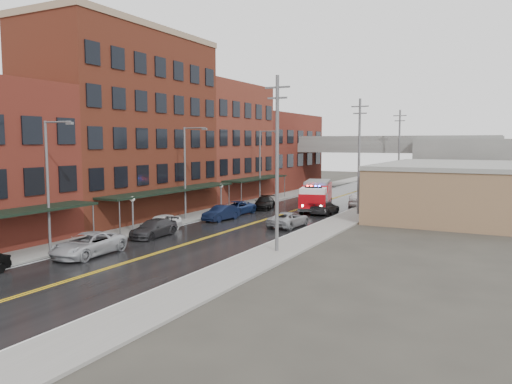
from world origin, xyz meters
The scene contains 33 objects.
ground centered at (0.00, 0.00, 0.00)m, with size 220.00×220.00×0.00m, color #2D2B26.
road centered at (0.00, 30.00, 0.01)m, with size 11.00×160.00×0.02m, color black.
sidewalk_left centered at (-7.30, 30.00, 0.07)m, with size 3.00×160.00×0.15m, color slate.
sidewalk_right centered at (7.30, 30.00, 0.07)m, with size 3.00×160.00×0.15m, color slate.
curb_left centered at (-5.65, 30.00, 0.07)m, with size 0.30×160.00×0.15m, color gray.
curb_right centered at (5.65, 30.00, 0.07)m, with size 0.30×160.00×0.15m, color gray.
brick_building_b centered at (-13.30, 23.00, 9.00)m, with size 9.00×20.00×18.00m, color #4E2014.
brick_building_c centered at (-13.30, 40.50, 7.50)m, with size 9.00×15.00×15.00m, color brown.
brick_building_far centered at (-13.30, 58.00, 6.00)m, with size 9.00×20.00×12.00m, color #5F2718.
tan_building centered at (16.00, 40.00, 2.50)m, with size 14.00×22.00×5.00m, color #89684A.
right_far_block centered at (18.00, 70.00, 4.00)m, with size 18.00×30.00×8.00m, color slate.
awning_1 centered at (-7.49, 23.00, 2.99)m, with size 2.60×18.00×3.09m.
awning_2 centered at (-7.49, 40.50, 2.99)m, with size 2.60×13.00×3.09m.
globe_lamp_1 centered at (-6.40, 16.00, 2.31)m, with size 0.44×0.44×3.12m.
globe_lamp_2 centered at (-6.40, 30.00, 2.31)m, with size 0.44×0.44×3.12m.
street_lamp_0 centered at (-6.55, 8.00, 5.19)m, with size 2.64×0.22×9.00m.
street_lamp_1 centered at (-6.55, 24.00, 5.19)m, with size 2.64×0.22×9.00m.
street_lamp_2 centered at (-6.55, 40.00, 5.19)m, with size 2.64×0.22×9.00m.
utility_pole_0 centered at (7.20, 15.00, 6.31)m, with size 1.80×0.24×12.00m.
utility_pole_1 centered at (7.20, 35.00, 6.31)m, with size 1.80×0.24×12.00m.
utility_pole_2 centered at (7.20, 55.00, 6.31)m, with size 1.80×0.24×12.00m.
overpass centered at (0.00, 62.00, 5.99)m, with size 40.00×10.00×7.50m.
fire_truck centered at (2.08, 36.34, 1.75)m, with size 5.23×9.28×3.23m.
parked_car_left_2 centered at (-3.60, 8.37, 0.77)m, with size 2.54×5.51×1.53m, color #AAADB2.
parked_car_left_3 centered at (-4.01, 15.70, 0.69)m, with size 1.95×4.78×1.39m, color #2B2A2D.
parked_car_left_4 centered at (-5.00, 17.94, 0.73)m, with size 1.72×4.28×1.46m, color white.
parked_car_left_5 centered at (-3.60, 25.43, 0.72)m, with size 1.53×4.39×1.45m, color black.
parked_car_left_6 centered at (-4.31, 29.42, 0.70)m, with size 2.32×5.04×1.40m, color navy.
parked_car_left_7 centered at (-3.60, 34.80, 0.70)m, with size 1.97×4.86×1.41m, color black.
parked_car_right_0 centered at (3.70, 25.03, 0.69)m, with size 2.29×4.96×1.38m, color gray.
parked_car_right_1 centered at (3.82, 34.20, 0.69)m, with size 1.94×4.76×1.38m, color #252528.
parked_car_right_2 centered at (4.94, 42.30, 0.80)m, with size 1.88×4.68×1.59m, color white.
parked_car_right_3 centered at (4.34, 49.61, 0.70)m, with size 1.48×4.23×1.40m, color black.
Camera 1 is at (21.41, -15.54, 7.57)m, focal length 35.00 mm.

